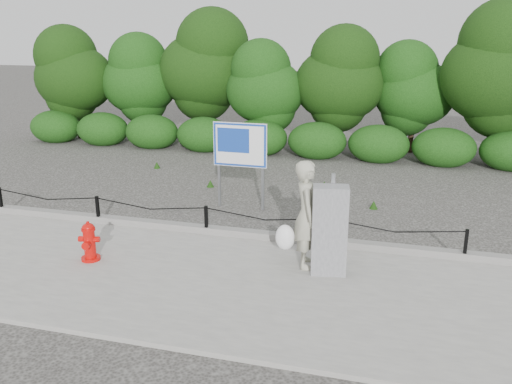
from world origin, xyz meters
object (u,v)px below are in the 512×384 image
object	(u,v)px
utility_cabinet	(330,230)
advertising_sign	(240,149)
fire_hydrant	(89,242)
pedestrian	(306,216)

from	to	relation	value
utility_cabinet	advertising_sign	world-z (taller)	advertising_sign
fire_hydrant	pedestrian	world-z (taller)	pedestrian
fire_hydrant	advertising_sign	xyz separation A→B (m)	(1.69, 3.80, 1.02)
advertising_sign	fire_hydrant	bearing A→B (deg)	-113.39
pedestrian	utility_cabinet	distance (m)	0.52
fire_hydrant	advertising_sign	distance (m)	4.28
fire_hydrant	utility_cabinet	distance (m)	4.32
utility_cabinet	advertising_sign	distance (m)	4.12
fire_hydrant	pedestrian	distance (m)	3.93
pedestrian	advertising_sign	distance (m)	3.67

